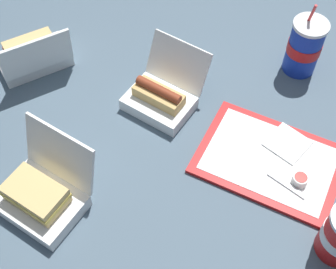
{
  "coord_description": "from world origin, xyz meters",
  "views": [
    {
      "loc": [
        -0.24,
        0.7,
        1.05
      ],
      "look_at": [
        -0.0,
        0.03,
        0.05
      ],
      "focal_mm": 50.0,
      "sensor_mm": 36.0,
      "label": 1
    }
  ],
  "objects_px": {
    "food_tray": "(269,160)",
    "clamshell_sandwich_center": "(41,195)",
    "clamshell_hotdog_left": "(161,96)",
    "soda_cup_right": "(304,47)",
    "ketchup_cup": "(300,179)",
    "plastic_fork": "(287,185)",
    "clamshell_sandwich_front": "(34,55)"
  },
  "relations": [
    {
      "from": "ketchup_cup",
      "to": "soda_cup_right",
      "type": "xyz_separation_m",
      "value": [
        0.07,
        -0.41,
        0.06
      ]
    },
    {
      "from": "ketchup_cup",
      "to": "clamshell_sandwich_front",
      "type": "relative_size",
      "value": 0.16
    },
    {
      "from": "plastic_fork",
      "to": "clamshell_sandwich_center",
      "type": "bearing_deg",
      "value": 45.04
    },
    {
      "from": "clamshell_hotdog_left",
      "to": "soda_cup_right",
      "type": "height_order",
      "value": "soda_cup_right"
    },
    {
      "from": "food_tray",
      "to": "clamshell_sandwich_center",
      "type": "bearing_deg",
      "value": 31.5
    },
    {
      "from": "clamshell_sandwich_front",
      "to": "clamshell_hotdog_left",
      "type": "xyz_separation_m",
      "value": [
        -0.42,
        0.02,
        -0.0
      ]
    },
    {
      "from": "food_tray",
      "to": "clamshell_sandwich_front",
      "type": "height_order",
      "value": "clamshell_sandwich_front"
    },
    {
      "from": "ketchup_cup",
      "to": "food_tray",
      "type": "bearing_deg",
      "value": -27.49
    },
    {
      "from": "plastic_fork",
      "to": "clamshell_hotdog_left",
      "type": "height_order",
      "value": "clamshell_hotdog_left"
    },
    {
      "from": "clamshell_sandwich_center",
      "to": "clamshell_hotdog_left",
      "type": "xyz_separation_m",
      "value": [
        -0.17,
        -0.39,
        -0.0
      ]
    },
    {
      "from": "plastic_fork",
      "to": "soda_cup_right",
      "type": "bearing_deg",
      "value": -62.27
    },
    {
      "from": "ketchup_cup",
      "to": "clamshell_hotdog_left",
      "type": "distance_m",
      "value": 0.44
    },
    {
      "from": "clamshell_sandwich_center",
      "to": "food_tray",
      "type": "bearing_deg",
      "value": -148.5
    },
    {
      "from": "food_tray",
      "to": "soda_cup_right",
      "type": "relative_size",
      "value": 1.69
    },
    {
      "from": "food_tray",
      "to": "clamshell_sandwich_center",
      "type": "relative_size",
      "value": 1.64
    },
    {
      "from": "ketchup_cup",
      "to": "clamshell_sandwich_center",
      "type": "distance_m",
      "value": 0.64
    },
    {
      "from": "food_tray",
      "to": "plastic_fork",
      "type": "relative_size",
      "value": 3.63
    },
    {
      "from": "ketchup_cup",
      "to": "clamshell_sandwich_front",
      "type": "distance_m",
      "value": 0.85
    },
    {
      "from": "food_tray",
      "to": "soda_cup_right",
      "type": "xyz_separation_m",
      "value": [
        -0.01,
        -0.37,
        0.08
      ]
    },
    {
      "from": "clamshell_sandwich_center",
      "to": "soda_cup_right",
      "type": "distance_m",
      "value": 0.85
    },
    {
      "from": "food_tray",
      "to": "soda_cup_right",
      "type": "height_order",
      "value": "soda_cup_right"
    },
    {
      "from": "food_tray",
      "to": "clamshell_hotdog_left",
      "type": "xyz_separation_m",
      "value": [
        0.34,
        -0.09,
        0.03
      ]
    },
    {
      "from": "food_tray",
      "to": "ketchup_cup",
      "type": "bearing_deg",
      "value": 152.51
    },
    {
      "from": "food_tray",
      "to": "ketchup_cup",
      "type": "height_order",
      "value": "ketchup_cup"
    },
    {
      "from": "plastic_fork",
      "to": "soda_cup_right",
      "type": "xyz_separation_m",
      "value": [
        0.05,
        -0.43,
        0.07
      ]
    },
    {
      "from": "clamshell_sandwich_front",
      "to": "soda_cup_right",
      "type": "distance_m",
      "value": 0.81
    },
    {
      "from": "clamshell_sandwich_center",
      "to": "clamshell_hotdog_left",
      "type": "relative_size",
      "value": 1.04
    },
    {
      "from": "clamshell_hotdog_left",
      "to": "plastic_fork",
      "type": "bearing_deg",
      "value": 158.89
    },
    {
      "from": "clamshell_hotdog_left",
      "to": "food_tray",
      "type": "bearing_deg",
      "value": 165.52
    },
    {
      "from": "ketchup_cup",
      "to": "soda_cup_right",
      "type": "bearing_deg",
      "value": -79.71
    },
    {
      "from": "clamshell_sandwich_center",
      "to": "soda_cup_right",
      "type": "bearing_deg",
      "value": -127.32
    },
    {
      "from": "plastic_fork",
      "to": "clamshell_sandwich_center",
      "type": "distance_m",
      "value": 0.61
    }
  ]
}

